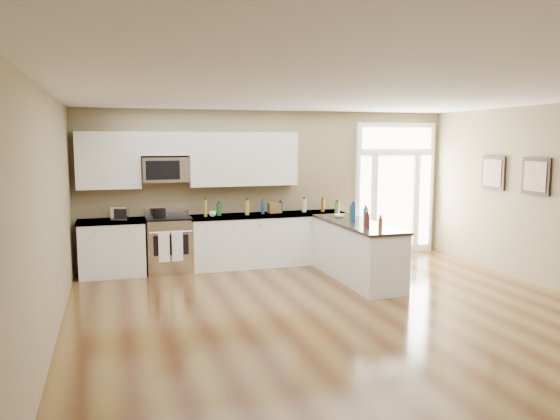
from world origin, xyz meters
The scene contains 20 objects.
ground centered at (0.00, 0.00, 0.00)m, with size 8.00×8.00×0.00m, color #4A2B15.
room_shell centered at (0.00, 0.00, 1.71)m, with size 8.00×8.00×8.00m.
back_cabinet_left centered at (-2.87, 3.69, 0.44)m, with size 1.10×0.66×0.94m.
back_cabinet_right centered at (-0.16, 3.69, 0.44)m, with size 2.85×0.66×0.94m.
peninsula_cabinet centered at (0.93, 2.24, 0.43)m, with size 0.69×2.32×0.94m.
upper_cabinet_left centered at (-2.88, 3.83, 1.93)m, with size 1.04×0.33×0.95m, color white.
upper_cabinet_right centered at (-0.57, 3.83, 1.93)m, with size 1.94×0.33×0.95m, color white.
upper_cabinet_short centered at (-1.95, 3.83, 2.20)m, with size 0.82×0.33×0.40m, color white.
microwave centered at (-1.95, 3.80, 1.76)m, with size 0.78×0.41×0.42m.
entry_door centered at (2.55, 3.95, 1.30)m, with size 1.70×0.10×2.60m.
wall_art_near centered at (3.47, 2.20, 1.70)m, with size 0.05×0.58×0.58m.
wall_art_far centered at (3.47, 1.20, 1.70)m, with size 0.05×0.58×0.58m.
kitchen_range centered at (-1.93, 3.69, 0.48)m, with size 0.76×0.68×1.08m.
stockpot centered at (-2.09, 3.68, 1.04)m, with size 0.22×0.22×0.17m, color black.
toaster_oven centered at (-2.72, 3.67, 1.05)m, with size 0.27×0.21×0.23m, color silver.
cardboard_box centered at (-0.01, 3.79, 1.03)m, with size 0.22×0.16×0.18m, color brown.
bowl_left centered at (-2.64, 3.82, 0.96)m, with size 0.19×0.19×0.05m, color white.
bowl_peninsula centered at (0.88, 2.84, 0.97)m, with size 0.16×0.16×0.05m, color white.
cup_counter centered at (-1.18, 3.61, 0.99)m, with size 0.12×0.12×0.09m, color white.
counter_bottles centered at (0.32, 3.03, 1.06)m, with size 2.39×2.43×0.29m.
Camera 1 is at (-2.83, -5.71, 2.24)m, focal length 35.00 mm.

